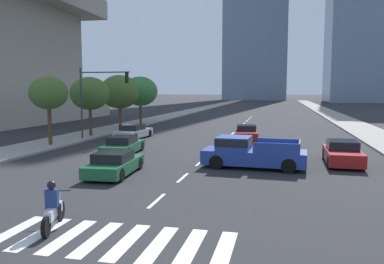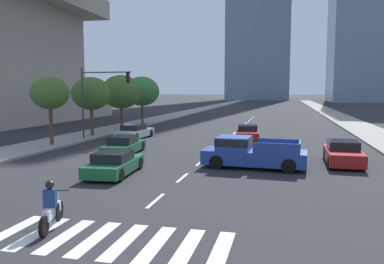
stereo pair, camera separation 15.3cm
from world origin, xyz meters
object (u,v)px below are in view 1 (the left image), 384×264
at_px(sedan_red_0, 246,133).
at_px(street_tree_nearest, 49,93).
at_px(pickup_truck, 249,153).
at_px(sedan_silver_2, 133,132).
at_px(traffic_signal_far, 99,90).
at_px(sedan_red_3, 342,153).
at_px(motorcycle_lead, 53,209).
at_px(sedan_green_1, 123,146).
at_px(street_tree_third, 120,92).
at_px(street_tree_fourth, 140,91).
at_px(street_tree_second, 90,94).
at_px(sedan_green_4, 114,164).

xyz_separation_m(sedan_red_0, street_tree_nearest, (-13.91, -7.30, 3.38)).
bearing_deg(street_tree_nearest, pickup_truck, -17.14).
height_order(sedan_silver_2, traffic_signal_far, traffic_signal_far).
bearing_deg(sedan_red_3, motorcycle_lead, -36.90).
bearing_deg(sedan_green_1, traffic_signal_far, 33.74).
relative_size(sedan_red_3, street_tree_third, 0.79).
xyz_separation_m(street_tree_third, street_tree_fourth, (0.00, 6.20, 0.05)).
relative_size(motorcycle_lead, street_tree_third, 0.37).
distance_m(street_tree_nearest, street_tree_third, 12.92).
bearing_deg(sedan_red_3, sedan_green_1, -90.88).
bearing_deg(street_tree_nearest, sedan_silver_2, 54.61).
bearing_deg(sedan_red_3, street_tree_nearest, -95.67).
relative_size(motorcycle_lead, street_tree_fourth, 0.36).
bearing_deg(street_tree_fourth, street_tree_second, -90.00).
distance_m(motorcycle_lead, street_tree_second, 24.10).
bearing_deg(street_tree_fourth, sedan_green_1, -72.51).
relative_size(sedan_red_3, traffic_signal_far, 0.76).
relative_size(sedan_red_0, sedan_silver_2, 0.97).
relative_size(sedan_red_3, street_tree_fourth, 0.78).
xyz_separation_m(sedan_green_1, sedan_silver_2, (-2.39, 7.90, 0.02)).
xyz_separation_m(motorcycle_lead, sedan_red_3, (10.13, 12.94, 0.03)).
bearing_deg(motorcycle_lead, sedan_silver_2, -1.39).
bearing_deg(sedan_red_0, motorcycle_lead, -15.61).
distance_m(pickup_truck, sedan_red_3, 5.58).
bearing_deg(sedan_silver_2, sedan_red_3, -113.79).
height_order(street_tree_nearest, street_tree_fourth, street_tree_fourth).
bearing_deg(pickup_truck, motorcycle_lead, 68.14).
relative_size(pickup_truck, street_tree_second, 1.07).
bearing_deg(sedan_silver_2, sedan_green_1, -159.21).
bearing_deg(street_tree_second, sedan_green_1, -51.14).
distance_m(sedan_silver_2, sedan_green_4, 14.66).
bearing_deg(traffic_signal_far, street_tree_nearest, -116.52).
bearing_deg(sedan_red_3, street_tree_third, -126.06).
bearing_deg(sedan_red_3, sedan_silver_2, -116.57).
distance_m(sedan_red_3, street_tree_second, 22.23).
height_order(sedan_silver_2, street_tree_second, street_tree_second).
bearing_deg(pickup_truck, street_tree_third, -46.07).
height_order(sedan_silver_2, street_tree_nearest, street_tree_nearest).
distance_m(sedan_green_1, street_tree_nearest, 7.70).
bearing_deg(street_tree_fourth, sedan_red_0, -40.37).
height_order(sedan_red_0, street_tree_third, street_tree_third).
bearing_deg(sedan_green_1, sedan_red_3, -96.03).
distance_m(motorcycle_lead, sedan_green_4, 7.49).
bearing_deg(sedan_green_1, street_tree_fourth, 13.49).
height_order(motorcycle_lead, street_tree_third, street_tree_third).
relative_size(pickup_truck, sedan_green_4, 1.28).
height_order(traffic_signal_far, street_tree_second, traffic_signal_far).
relative_size(street_tree_second, street_tree_fourth, 0.92).
distance_m(pickup_truck, street_tree_third, 23.37).
bearing_deg(street_tree_nearest, street_tree_third, 90.00).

